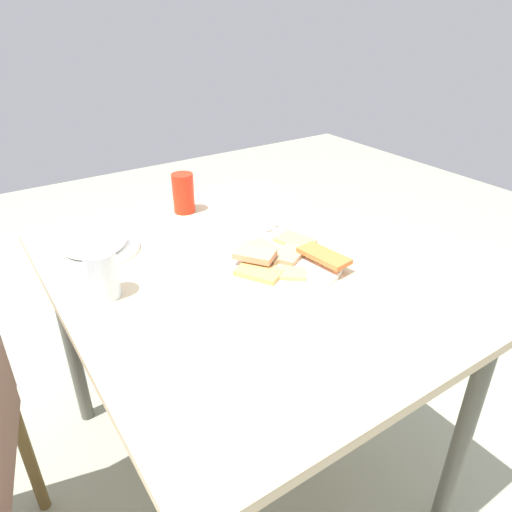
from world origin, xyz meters
name	(u,v)px	position (x,y,z in m)	size (l,w,h in m)	color
ground_plane	(242,463)	(0.00, 0.00, 0.00)	(6.00, 6.00, 0.00)	gray
dining_table	(239,298)	(0.00, 0.00, 0.63)	(1.06, 0.82, 0.71)	beige
pide_platter	(282,259)	(-0.03, -0.11, 0.73)	(0.31, 0.31, 0.05)	white
salad_plate_greens	(94,243)	(0.29, 0.26, 0.74)	(0.24, 0.24, 0.06)	white
soda_can	(183,193)	(0.40, -0.05, 0.77)	(0.07, 0.07, 0.12)	red
drinking_glass	(102,275)	(0.07, 0.31, 0.77)	(0.07, 0.07, 0.11)	silver
paper_napkin	(262,217)	(0.23, -0.23, 0.71)	(0.13, 0.13, 0.00)	white
fork	(267,214)	(0.23, -0.24, 0.72)	(0.17, 0.01, 0.01)	silver
spoon	(257,217)	(0.23, -0.21, 0.72)	(0.20, 0.02, 0.01)	silver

